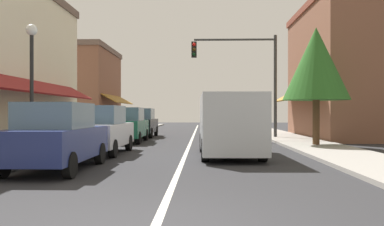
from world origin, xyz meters
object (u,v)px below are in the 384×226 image
at_px(parked_car_second_left, 100,130).
at_px(traffic_signal_mast_arm, 247,68).
at_px(street_lamp_left_near, 32,67).
at_px(tree_right_near, 316,64).
at_px(parked_car_nearest_left, 56,137).
at_px(parked_car_third_left, 127,125).
at_px(van_in_lane, 229,123).
at_px(parked_car_far_left, 141,123).

xyz_separation_m(parked_car_second_left, traffic_signal_mast_arm, (6.30, 8.82, 3.19)).
height_order(street_lamp_left_near, tree_right_near, tree_right_near).
height_order(traffic_signal_mast_arm, street_lamp_left_near, traffic_signal_mast_arm).
xyz_separation_m(parked_car_nearest_left, traffic_signal_mast_arm, (6.36, 13.16, 3.19)).
height_order(traffic_signal_mast_arm, tree_right_near, traffic_signal_mast_arm).
xyz_separation_m(parked_car_third_left, van_in_lane, (4.79, -6.55, 0.27)).
distance_m(van_in_lane, street_lamp_left_near, 6.77).
relative_size(van_in_lane, street_lamp_left_near, 1.20).
height_order(parked_car_nearest_left, parked_car_far_left, same).
relative_size(parked_car_nearest_left, parked_car_far_left, 1.00).
xyz_separation_m(parked_car_far_left, tree_right_near, (8.81, -7.31, 2.76)).
relative_size(parked_car_nearest_left, street_lamp_left_near, 0.95).
relative_size(parked_car_far_left, street_lamp_left_near, 0.94).
height_order(parked_car_third_left, street_lamp_left_near, street_lamp_left_near).
xyz_separation_m(parked_car_far_left, street_lamp_left_near, (-1.62, -12.41, 2.09)).
bearing_deg(tree_right_near, parked_car_nearest_left, -139.57).
height_order(parked_car_third_left, traffic_signal_mast_arm, traffic_signal_mast_arm).
xyz_separation_m(traffic_signal_mast_arm, tree_right_near, (2.41, -5.68, -0.42)).
height_order(parked_car_second_left, parked_car_third_left, same).
relative_size(parked_car_second_left, tree_right_near, 0.78).
xyz_separation_m(parked_car_nearest_left, parked_car_far_left, (-0.03, 14.79, 0.00)).
height_order(parked_car_second_left, van_in_lane, van_in_lane).
height_order(parked_car_far_left, street_lamp_left_near, street_lamp_left_near).
distance_m(parked_car_second_left, traffic_signal_mast_arm, 11.30).
bearing_deg(parked_car_third_left, street_lamp_left_near, -102.21).
bearing_deg(parked_car_far_left, parked_car_second_left, -89.48).
xyz_separation_m(street_lamp_left_near, tree_right_near, (10.43, 5.10, 0.67)).
bearing_deg(parked_car_third_left, parked_car_far_left, 89.36).
xyz_separation_m(parked_car_nearest_left, parked_car_third_left, (-0.04, 10.16, 0.00)).
bearing_deg(street_lamp_left_near, parked_car_third_left, 78.30).
bearing_deg(traffic_signal_mast_arm, parked_car_far_left, 165.68).
distance_m(parked_car_third_left, parked_car_far_left, 4.63).
relative_size(parked_car_second_left, parked_car_far_left, 1.01).
relative_size(van_in_lane, tree_right_near, 0.99).
bearing_deg(traffic_signal_mast_arm, street_lamp_left_near, -126.63).
height_order(parked_car_nearest_left, tree_right_near, tree_right_near).
bearing_deg(parked_car_nearest_left, traffic_signal_mast_arm, 64.53).
height_order(parked_car_nearest_left, street_lamp_left_near, street_lamp_left_near).
relative_size(parked_car_second_left, street_lamp_left_near, 0.95).
xyz_separation_m(parked_car_nearest_left, tree_right_near, (8.78, 7.48, 2.76)).
distance_m(parked_car_nearest_left, parked_car_far_left, 14.79).
distance_m(van_in_lane, tree_right_near, 6.12).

